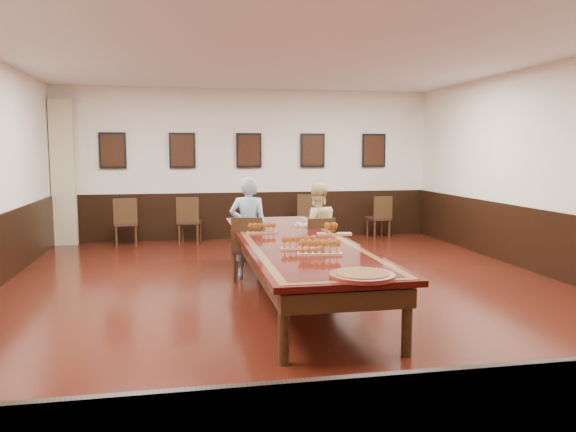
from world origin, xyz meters
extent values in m
cube|color=black|center=(0.00, 0.00, -0.01)|extent=(8.00, 10.00, 0.02)
cube|color=white|center=(0.00, 0.00, 3.21)|extent=(8.00, 10.00, 0.02)
cube|color=beige|center=(0.00, 5.01, 1.60)|extent=(8.00, 0.02, 3.20)
cube|color=beige|center=(0.00, -5.01, 1.60)|extent=(8.00, 0.02, 3.20)
cube|color=beige|center=(4.01, 0.00, 1.60)|extent=(0.02, 10.00, 3.20)
imported|color=#4985B7|center=(-0.48, 1.12, 0.76)|extent=(0.62, 0.47, 1.52)
imported|color=beige|center=(0.59, 1.23, 0.70)|extent=(0.71, 0.56, 1.41)
cube|color=#D3467D|center=(0.60, 0.39, 0.76)|extent=(0.12, 0.15, 0.01)
cube|color=tan|center=(-3.75, 4.82, 1.45)|extent=(0.45, 0.18, 2.90)
cube|color=black|center=(0.00, 4.98, 0.50)|extent=(7.98, 0.04, 1.00)
cube|color=black|center=(3.98, 0.00, 0.50)|extent=(0.04, 9.98, 1.00)
cube|color=black|center=(0.00, 0.00, 0.72)|extent=(1.40, 5.00, 0.06)
cube|color=brown|center=(0.00, 0.00, 0.75)|extent=(1.28, 4.88, 0.00)
cube|color=black|center=(0.00, 0.00, 0.75)|extent=(1.10, 4.70, 0.00)
cube|color=black|center=(0.00, 0.00, 0.57)|extent=(1.25, 4.85, 0.18)
cylinder|color=black|center=(-0.58, -2.32, 0.34)|extent=(0.10, 0.10, 0.69)
cylinder|color=black|center=(0.58, -2.32, 0.34)|extent=(0.10, 0.10, 0.69)
cylinder|color=black|center=(-0.58, 2.32, 0.34)|extent=(0.10, 0.10, 0.69)
cylinder|color=black|center=(0.58, 2.32, 0.34)|extent=(0.10, 0.10, 0.69)
cube|color=black|center=(-2.80, 4.94, 1.90)|extent=(0.54, 0.03, 0.74)
cube|color=black|center=(-2.80, 4.92, 1.90)|extent=(0.46, 0.01, 0.64)
cube|color=black|center=(-1.40, 4.94, 1.90)|extent=(0.54, 0.03, 0.74)
cube|color=black|center=(-1.40, 4.92, 1.90)|extent=(0.46, 0.01, 0.64)
cube|color=black|center=(0.00, 4.94, 1.90)|extent=(0.54, 0.03, 0.74)
cube|color=black|center=(0.00, 4.92, 1.90)|extent=(0.46, 0.01, 0.64)
cube|color=black|center=(1.40, 4.94, 1.90)|extent=(0.54, 0.03, 0.74)
cube|color=black|center=(1.40, 4.92, 1.90)|extent=(0.46, 0.01, 0.64)
cube|color=black|center=(2.80, 4.94, 1.90)|extent=(0.54, 0.03, 0.74)
cube|color=black|center=(2.80, 4.92, 1.90)|extent=(0.46, 0.01, 0.64)
cube|color=#A76346|center=(-0.35, 0.59, 0.76)|extent=(0.41, 0.13, 0.03)
cube|color=#A76346|center=(0.60, 0.27, 0.77)|extent=(0.49, 0.21, 0.03)
cube|color=#A76346|center=(-0.11, -0.74, 0.76)|extent=(0.45, 0.15, 0.03)
cube|color=#A76346|center=(0.04, -1.14, 0.77)|extent=(0.51, 0.22, 0.03)
cylinder|color=red|center=(0.13, -0.13, 0.76)|extent=(0.19, 0.19, 0.02)
cylinder|color=silver|center=(0.13, -0.13, 0.77)|extent=(0.10, 0.10, 0.01)
cylinder|color=#5A1612|center=(0.15, -2.28, 0.77)|extent=(0.72, 0.72, 0.04)
cylinder|color=brown|center=(0.15, -2.28, 0.79)|extent=(0.57, 0.57, 0.01)
camera|label=1|loc=(-1.45, -7.06, 1.90)|focal=35.00mm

